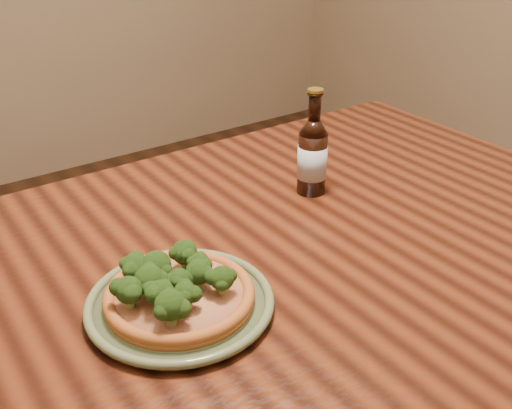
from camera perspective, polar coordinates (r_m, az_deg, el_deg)
table at (r=1.01m, az=-3.59°, el=-10.33°), size 1.60×0.90×0.75m
plate at (r=0.87m, az=-7.24°, el=-9.28°), size 0.27×0.27×0.02m
pizza at (r=0.86m, az=-7.58°, el=-8.13°), size 0.21×0.21×0.07m
beer_bottle at (r=1.15m, az=5.39°, el=4.67°), size 0.06×0.06×0.21m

